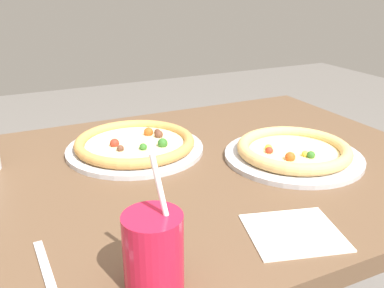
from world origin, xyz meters
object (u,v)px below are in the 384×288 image
pizza_near (293,152)px  pizza_far (135,145)px  drink_cup_colored (154,251)px  fork (50,282)px

pizza_near → pizza_far: size_ratio=0.96×
drink_cup_colored → pizza_far: bearing=74.5°
drink_cup_colored → fork: bearing=152.6°
pizza_far → fork: (-0.28, -0.43, -0.02)m
pizza_near → pizza_far: (-0.34, 0.22, -0.00)m
pizza_near → drink_cup_colored: size_ratio=1.65×
pizza_near → fork: (-0.61, -0.22, -0.02)m
pizza_near → drink_cup_colored: drink_cup_colored is taller
pizza_near → fork: pizza_near is taller
fork → pizza_near: bearing=19.4°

